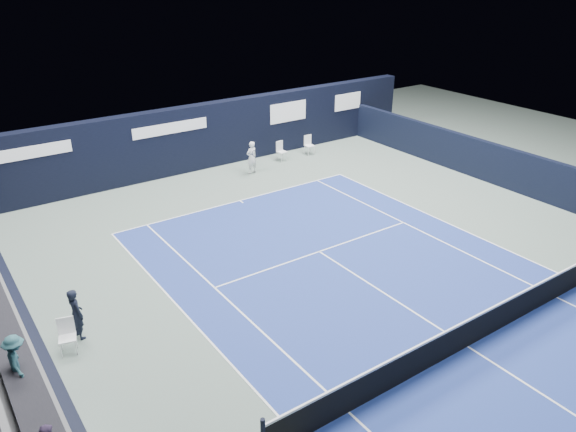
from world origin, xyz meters
name	(u,v)px	position (x,y,z in m)	size (l,w,h in m)	color
ground	(412,311)	(0.00, 2.00, 0.00)	(48.00, 48.00, 0.00)	slate
court_surface	(468,347)	(0.00, 0.00, 0.00)	(10.97, 23.77, 0.01)	navy
enclosure_wall_right	(517,171)	(10.50, 6.00, 0.90)	(0.30, 22.00, 1.80)	black
folding_chair_back_a	(280,148)	(4.35, 15.24, 0.65)	(0.48, 0.51, 0.98)	silver
folding_chair_back_b	(309,143)	(6.11, 15.21, 0.56)	(0.47, 0.45, 0.99)	white
line_judge_chair	(67,333)	(-8.66, 5.86, 0.55)	(0.53, 0.52, 0.97)	white
line_judge	(76,314)	(-8.27, 6.29, 0.74)	(0.54, 0.36, 1.49)	black
court_markings	(468,347)	(0.00, 0.00, 0.01)	(11.03, 23.83, 0.00)	white
tennis_net	(470,331)	(0.00, 0.00, 0.51)	(12.90, 0.10, 1.10)	black
back_sponsor_wall	(189,139)	(0.01, 16.50, 1.55)	(26.00, 0.63, 3.10)	black
side_barrier_left	(31,341)	(-9.50, 5.97, 0.60)	(0.33, 22.00, 1.20)	black
tennis_player	(252,157)	(2.18, 14.44, 0.78)	(0.62, 0.84, 1.55)	white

